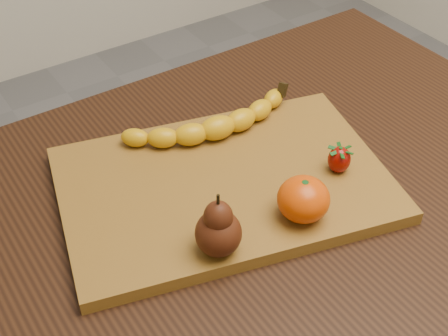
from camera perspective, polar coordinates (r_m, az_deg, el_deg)
table at (r=0.95m, az=3.10°, el=-6.36°), size 1.00×0.70×0.76m
cutting_board at (r=0.87m, az=0.00°, el=-1.50°), size 0.51×0.40×0.02m
banana at (r=0.93m, az=-0.61°, el=3.69°), size 0.24×0.09×0.04m
pear at (r=0.74m, az=-0.52°, el=-5.13°), size 0.06×0.06×0.09m
mandarin at (r=0.80m, az=7.28°, el=-2.84°), size 0.08×0.08×0.06m
strawberry at (r=0.88m, az=10.50°, el=0.84°), size 0.03×0.03×0.04m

